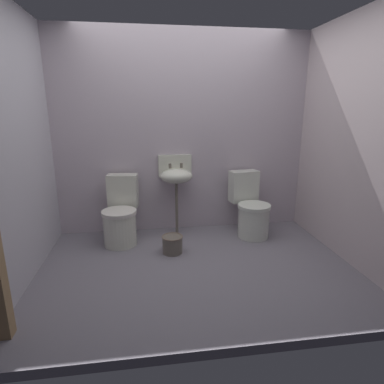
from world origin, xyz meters
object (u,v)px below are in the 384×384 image
Objects in this scene: toilet_left at (121,216)px; toilet_right at (250,210)px; bucket at (172,244)px; sink at (176,175)px.

toilet_right is (1.60, 0.00, 0.00)m from toilet_left.
sink is at bearing 79.71° from bucket.
sink reaches higher than toilet_right.
toilet_right is at bearing -173.04° from toilet_left.
sink is (-0.91, 0.19, 0.43)m from toilet_right.
toilet_left is 0.79× the size of sink.
bucket is at bearing 11.31° from toilet_right.
sink reaches higher than toilet_left.
toilet_left is at bearing -9.89° from toilet_right.
toilet_left is 1.00× the size of toilet_right.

